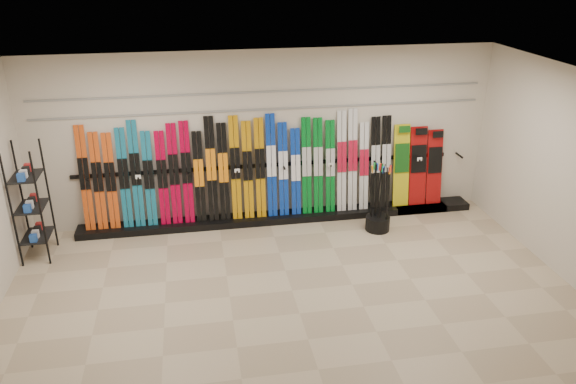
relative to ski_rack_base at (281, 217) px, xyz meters
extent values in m
plane|color=tan|center=(-0.22, -2.28, -0.06)|extent=(8.00, 8.00, 0.00)
plane|color=beige|center=(-0.22, 0.22, 1.44)|extent=(8.00, 0.00, 8.00)
plane|color=beige|center=(3.78, -2.28, 1.44)|extent=(0.00, 5.00, 5.00)
plane|color=silver|center=(-0.22, -2.28, 2.94)|extent=(8.00, 8.00, 0.00)
cube|color=black|center=(0.00, 0.00, 0.00)|extent=(8.00, 0.40, 0.12)
cube|color=#D24B15|center=(-3.27, 0.07, 0.94)|extent=(0.17, 0.26, 1.77)
cube|color=#D24B15|center=(-3.07, 0.06, 0.88)|extent=(0.17, 0.24, 1.65)
cube|color=#D24B15|center=(-2.86, 0.06, 0.87)|extent=(0.17, 0.24, 1.63)
cube|color=#146582|center=(-2.65, 0.07, 0.91)|extent=(0.17, 0.25, 1.70)
cube|color=#146582|center=(-2.45, 0.07, 0.96)|extent=(0.17, 0.26, 1.81)
cube|color=#146582|center=(-2.24, 0.06, 0.87)|extent=(0.17, 0.24, 1.62)
cube|color=#A80027|center=(-2.02, 0.06, 0.86)|extent=(0.17, 0.24, 1.61)
cube|color=#A80027|center=(-1.82, 0.07, 0.92)|extent=(0.17, 0.25, 1.73)
cube|color=#A80027|center=(-1.61, 0.07, 0.94)|extent=(0.17, 0.26, 1.76)
cube|color=black|center=(-1.41, 0.06, 0.85)|extent=(0.17, 0.23, 1.58)
cube|color=black|center=(-1.20, 0.07, 0.97)|extent=(0.17, 0.27, 1.82)
cube|color=black|center=(-0.99, 0.07, 0.91)|extent=(0.17, 0.25, 1.69)
cube|color=#C6860A|center=(-0.79, 0.07, 0.96)|extent=(0.17, 0.26, 1.81)
cube|color=#C6860A|center=(-0.57, 0.07, 0.91)|extent=(0.17, 0.25, 1.70)
cube|color=#C6860A|center=(-0.36, 0.07, 0.93)|extent=(0.17, 0.26, 1.75)
cube|color=#0C33A8|center=(-0.16, 0.07, 0.96)|extent=(0.17, 0.26, 1.81)
cube|color=#0C33A8|center=(0.05, 0.06, 0.89)|extent=(0.17, 0.24, 1.65)
cube|color=#0C33A8|center=(0.27, 0.06, 0.83)|extent=(0.17, 0.23, 1.54)
cube|color=#046F1F|center=(0.46, 0.07, 0.92)|extent=(0.17, 0.25, 1.72)
cube|color=#046F1F|center=(0.67, 0.07, 0.91)|extent=(0.17, 0.25, 1.70)
cube|color=#046F1F|center=(0.89, 0.06, 0.88)|extent=(0.17, 0.24, 1.65)
cube|color=silver|center=(1.10, 0.07, 0.96)|extent=(0.17, 0.26, 1.80)
cube|color=silver|center=(1.30, 0.08, 0.97)|extent=(0.17, 0.27, 1.83)
cube|color=silver|center=(1.51, 0.06, 0.85)|extent=(0.17, 0.23, 1.58)
cube|color=black|center=(1.72, 0.06, 0.89)|extent=(0.17, 0.24, 1.67)
cube|color=black|center=(1.92, 0.07, 0.90)|extent=(0.17, 0.25, 1.68)
cube|color=gold|center=(2.23, 0.08, 0.81)|extent=(0.29, 0.23, 1.50)
cube|color=#990C0C|center=(2.54, 0.07, 0.78)|extent=(0.32, 0.22, 1.45)
cube|color=#990C0C|center=(2.87, 0.07, 0.75)|extent=(0.29, 0.21, 1.38)
cube|color=black|center=(-3.97, -0.58, 0.86)|extent=(0.40, 0.60, 1.83)
cylinder|color=black|center=(1.58, -0.66, 0.07)|extent=(0.42, 0.42, 0.25)
cylinder|color=black|center=(1.72, -0.72, 0.55)|extent=(0.03, 0.12, 1.18)
cylinder|color=black|center=(1.68, -0.78, 0.55)|extent=(0.03, 0.03, 1.18)
cylinder|color=black|center=(1.53, -0.59, 0.55)|extent=(0.06, 0.06, 1.18)
cylinder|color=black|center=(1.60, -0.67, 0.55)|extent=(0.14, 0.12, 1.17)
cylinder|color=black|center=(1.68, -0.78, 0.55)|extent=(0.10, 0.05, 1.18)
cylinder|color=black|center=(1.58, -0.59, 0.55)|extent=(0.11, 0.03, 1.18)
cylinder|color=black|center=(1.58, -0.74, 0.55)|extent=(0.05, 0.13, 1.18)
cylinder|color=black|center=(1.49, -0.54, 0.55)|extent=(0.07, 0.04, 1.18)
cylinder|color=black|center=(1.58, -0.61, 0.55)|extent=(0.09, 0.04, 1.18)
cylinder|color=black|center=(1.42, -0.67, 0.55)|extent=(0.16, 0.10, 1.17)
cube|color=gray|center=(-0.22, 0.20, 1.94)|extent=(7.60, 0.02, 0.03)
cube|color=gray|center=(-0.22, 0.20, 2.24)|extent=(7.60, 0.02, 0.03)
camera|label=1|loc=(-1.47, -8.95, 4.39)|focal=35.00mm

